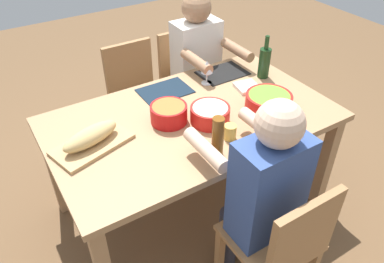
{
  "coord_description": "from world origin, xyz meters",
  "views": [
    {
      "loc": [
        0.95,
        1.52,
        1.98
      ],
      "look_at": [
        0.0,
        0.0,
        0.63
      ],
      "focal_mm": 35.28,
      "sensor_mm": 36.0,
      "label": 1
    }
  ],
  "objects_px": {
    "serving_bowl_pasta": "(210,113)",
    "beer_bottle": "(218,137)",
    "chair_far_center": "(282,243)",
    "cup_far_center": "(230,132)",
    "chair_near_left": "(187,78)",
    "bread_loaf": "(91,136)",
    "diner_near_left": "(199,62)",
    "serving_bowl_salad": "(269,102)",
    "wine_bottle": "(264,62)",
    "chair_near_center": "(136,93)",
    "cutting_board": "(92,144)",
    "diner_far_center": "(262,188)",
    "wine_glass": "(207,68)",
    "serving_bowl_fruit": "(169,113)",
    "dining_table": "(192,128)",
    "napkin_stack": "(247,87)"
  },
  "relations": [
    {
      "from": "chair_near_center",
      "to": "bread_loaf",
      "type": "height_order",
      "value": "same"
    },
    {
      "from": "dining_table",
      "to": "bread_loaf",
      "type": "bearing_deg",
      "value": -4.24
    },
    {
      "from": "diner_far_center",
      "to": "cup_far_center",
      "type": "height_order",
      "value": "diner_far_center"
    },
    {
      "from": "diner_far_center",
      "to": "napkin_stack",
      "type": "bearing_deg",
      "value": -123.52
    },
    {
      "from": "diner_far_center",
      "to": "cutting_board",
      "type": "relative_size",
      "value": 3.0
    },
    {
      "from": "chair_near_center",
      "to": "wine_glass",
      "type": "xyz_separation_m",
      "value": [
        -0.28,
        0.54,
        0.37
      ]
    },
    {
      "from": "chair_far_center",
      "to": "chair_near_left",
      "type": "bearing_deg",
      "value": -105.58
    },
    {
      "from": "chair_far_center",
      "to": "cutting_board",
      "type": "height_order",
      "value": "chair_far_center"
    },
    {
      "from": "diner_far_center",
      "to": "wine_bottle",
      "type": "height_order",
      "value": "diner_far_center"
    },
    {
      "from": "serving_bowl_salad",
      "to": "beer_bottle",
      "type": "height_order",
      "value": "beer_bottle"
    },
    {
      "from": "chair_far_center",
      "to": "serving_bowl_salad",
      "type": "relative_size",
      "value": 3.13
    },
    {
      "from": "serving_bowl_salad",
      "to": "chair_near_center",
      "type": "bearing_deg",
      "value": -67.31
    },
    {
      "from": "dining_table",
      "to": "diner_far_center",
      "type": "height_order",
      "value": "diner_far_center"
    },
    {
      "from": "dining_table",
      "to": "chair_far_center",
      "type": "relative_size",
      "value": 1.93
    },
    {
      "from": "serving_bowl_salad",
      "to": "wine_bottle",
      "type": "xyz_separation_m",
      "value": [
        -0.24,
        -0.33,
        0.05
      ]
    },
    {
      "from": "bread_loaf",
      "to": "cup_far_center",
      "type": "distance_m",
      "value": 0.72
    },
    {
      "from": "serving_bowl_pasta",
      "to": "chair_near_center",
      "type": "bearing_deg",
      "value": -86.26
    },
    {
      "from": "chair_far_center",
      "to": "cup_far_center",
      "type": "xyz_separation_m",
      "value": [
        -0.06,
        -0.53,
        0.3
      ]
    },
    {
      "from": "serving_bowl_fruit",
      "to": "serving_bowl_pasta",
      "type": "bearing_deg",
      "value": 148.02
    },
    {
      "from": "diner_far_center",
      "to": "serving_bowl_fruit",
      "type": "height_order",
      "value": "diner_far_center"
    },
    {
      "from": "diner_far_center",
      "to": "cutting_board",
      "type": "bearing_deg",
      "value": -48.87
    },
    {
      "from": "chair_far_center",
      "to": "wine_glass",
      "type": "relative_size",
      "value": 5.12
    },
    {
      "from": "dining_table",
      "to": "cutting_board",
      "type": "bearing_deg",
      "value": -4.24
    },
    {
      "from": "diner_near_left",
      "to": "serving_bowl_fruit",
      "type": "distance_m",
      "value": 0.84
    },
    {
      "from": "cutting_board",
      "to": "napkin_stack",
      "type": "distance_m",
      "value": 1.05
    },
    {
      "from": "diner_far_center",
      "to": "beer_bottle",
      "type": "relative_size",
      "value": 5.45
    },
    {
      "from": "serving_bowl_fruit",
      "to": "cutting_board",
      "type": "xyz_separation_m",
      "value": [
        0.45,
        -0.02,
        -0.05
      ]
    },
    {
      "from": "serving_bowl_fruit",
      "to": "wine_glass",
      "type": "bearing_deg",
      "value": -149.56
    },
    {
      "from": "dining_table",
      "to": "wine_glass",
      "type": "relative_size",
      "value": 9.87
    },
    {
      "from": "chair_far_center",
      "to": "diner_near_left",
      "type": "height_order",
      "value": "diner_near_left"
    },
    {
      "from": "serving_bowl_pasta",
      "to": "beer_bottle",
      "type": "height_order",
      "value": "beer_bottle"
    },
    {
      "from": "napkin_stack",
      "to": "serving_bowl_pasta",
      "type": "bearing_deg",
      "value": 23.27
    },
    {
      "from": "serving_bowl_pasta",
      "to": "beer_bottle",
      "type": "distance_m",
      "value": 0.29
    },
    {
      "from": "diner_far_center",
      "to": "wine_glass",
      "type": "distance_m",
      "value": 0.95
    },
    {
      "from": "serving_bowl_pasta",
      "to": "serving_bowl_fruit",
      "type": "distance_m",
      "value": 0.23
    },
    {
      "from": "cup_far_center",
      "to": "wine_glass",
      "type": "bearing_deg",
      "value": -111.71
    },
    {
      "from": "chair_near_left",
      "to": "serving_bowl_fruit",
      "type": "relative_size",
      "value": 4.09
    },
    {
      "from": "chair_near_left",
      "to": "bread_loaf",
      "type": "relative_size",
      "value": 2.66
    },
    {
      "from": "cup_far_center",
      "to": "napkin_stack",
      "type": "bearing_deg",
      "value": -138.36
    },
    {
      "from": "chair_near_center",
      "to": "serving_bowl_pasta",
      "type": "height_order",
      "value": "chair_near_center"
    },
    {
      "from": "chair_near_center",
      "to": "cutting_board",
      "type": "xyz_separation_m",
      "value": [
        0.58,
        0.76,
        0.27
      ]
    },
    {
      "from": "serving_bowl_salad",
      "to": "wine_bottle",
      "type": "relative_size",
      "value": 0.94
    },
    {
      "from": "chair_far_center",
      "to": "serving_bowl_pasta",
      "type": "bearing_deg",
      "value": -94.75
    },
    {
      "from": "chair_near_center",
      "to": "beer_bottle",
      "type": "bearing_deg",
      "value": 86.54
    },
    {
      "from": "wine_bottle",
      "to": "beer_bottle",
      "type": "height_order",
      "value": "wine_bottle"
    },
    {
      "from": "chair_near_left",
      "to": "chair_far_center",
      "type": "bearing_deg",
      "value": 74.42
    },
    {
      "from": "diner_near_left",
      "to": "wine_glass",
      "type": "distance_m",
      "value": 0.42
    },
    {
      "from": "wine_glass",
      "to": "bread_loaf",
      "type": "bearing_deg",
      "value": 14.81
    },
    {
      "from": "cup_far_center",
      "to": "dining_table",
      "type": "bearing_deg",
      "value": -77.52
    },
    {
      "from": "serving_bowl_salad",
      "to": "napkin_stack",
      "type": "height_order",
      "value": "serving_bowl_salad"
    }
  ]
}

